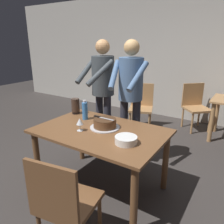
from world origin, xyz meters
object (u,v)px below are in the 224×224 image
object	(u,v)px
main_dining_table	(101,139)
chair_near_side	(64,202)
cake_knife	(100,117)
background_chair_0	(195,105)
cake_on_platter	(105,124)
person_cutting_cake	(131,90)
water_bottle	(85,111)
person_standing_beside	(103,86)
wine_glass_near	(80,122)
plate_stack	(126,140)
hurricane_lamp	(76,106)
background_chair_1	(141,105)

from	to	relation	value
main_dining_table	chair_near_side	bearing A→B (deg)	-73.65
cake_knife	background_chair_0	xyz separation A→B (m)	(0.53, 2.47, -0.37)
cake_on_platter	person_cutting_cake	xyz separation A→B (m)	(-0.00, 0.61, 0.27)
main_dining_table	water_bottle	xyz separation A→B (m)	(-0.37, 0.18, 0.23)
main_dining_table	cake_knife	size ratio (longest dim) A/B	5.31
person_standing_beside	background_chair_0	distance (m)	2.14
wine_glass_near	cake_knife	bearing A→B (deg)	62.75
cake_on_platter	chair_near_side	bearing A→B (deg)	-75.36
main_dining_table	person_standing_beside	bearing A→B (deg)	123.38
background_chair_0	person_cutting_cake	bearing A→B (deg)	-103.77
cake_knife	background_chair_0	bearing A→B (deg)	77.98
plate_stack	chair_near_side	distance (m)	0.79
cake_knife	plate_stack	size ratio (longest dim) A/B	1.23
plate_stack	hurricane_lamp	bearing A→B (deg)	157.57
person_standing_beside	background_chair_0	world-z (taller)	person_standing_beside
chair_near_side	background_chair_1	bearing A→B (deg)	103.55
wine_glass_near	person_standing_beside	xyz separation A→B (m)	(-0.29, 0.85, 0.22)
cake_knife	wine_glass_near	distance (m)	0.25
water_bottle	person_standing_beside	bearing A→B (deg)	100.69
hurricane_lamp	chair_near_side	size ratio (longest dim) A/B	0.23
background_chair_1	wine_glass_near	bearing A→B (deg)	-83.20
background_chair_0	plate_stack	bearing A→B (deg)	-91.23
wine_glass_near	background_chair_0	world-z (taller)	background_chair_0
cake_on_platter	background_chair_1	distance (m)	1.96
cake_on_platter	person_standing_beside	world-z (taller)	person_standing_beside
cake_knife	chair_near_side	distance (m)	1.05
wine_glass_near	main_dining_table	bearing A→B (deg)	38.26
water_bottle	hurricane_lamp	bearing A→B (deg)	157.07
person_cutting_cake	chair_near_side	xyz separation A→B (m)	(0.24, -1.53, -0.58)
plate_stack	background_chair_1	distance (m)	2.27
plate_stack	water_bottle	distance (m)	0.84
main_dining_table	person_cutting_cake	xyz separation A→B (m)	(0.00, 0.68, 0.44)
plate_stack	hurricane_lamp	size ratio (longest dim) A/B	1.05
water_bottle	background_chair_0	distance (m)	2.54
plate_stack	person_cutting_cake	world-z (taller)	person_cutting_cake
main_dining_table	wine_glass_near	size ratio (longest dim) A/B	9.96
plate_stack	background_chair_1	bearing A→B (deg)	111.65
plate_stack	person_cutting_cake	xyz separation A→B (m)	(-0.40, 0.82, 0.29)
cake_on_platter	chair_near_side	world-z (taller)	chair_near_side
plate_stack	background_chair_1	xyz separation A→B (m)	(-0.83, 2.10, -0.29)
hurricane_lamp	person_standing_beside	world-z (taller)	person_standing_beside
cake_knife	wine_glass_near	bearing A→B (deg)	-117.25
hurricane_lamp	cake_on_platter	bearing A→B (deg)	-18.55
wine_glass_near	chair_near_side	xyz separation A→B (m)	(0.43, -0.71, -0.36)
plate_stack	person_standing_beside	distance (m)	1.25
person_standing_beside	cake_on_platter	bearing A→B (deg)	-53.13
chair_near_side	background_chair_0	xyz separation A→B (m)	(0.21, 3.40, 0.00)
cake_knife	background_chair_1	world-z (taller)	background_chair_1
main_dining_table	cake_on_platter	size ratio (longest dim) A/B	4.22
cake_on_platter	chair_near_side	distance (m)	1.00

